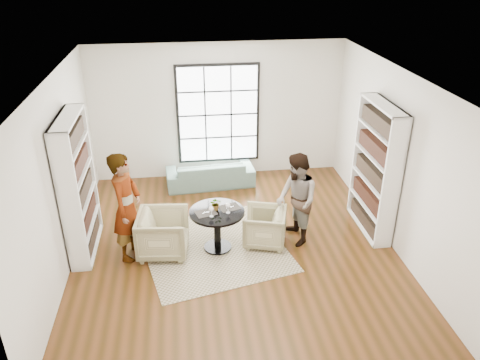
{
  "coord_description": "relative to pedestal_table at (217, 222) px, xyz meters",
  "views": [
    {
      "loc": [
        -0.8,
        -6.83,
        4.72
      ],
      "look_at": [
        0.15,
        0.4,
        1.1
      ],
      "focal_mm": 35.0,
      "sensor_mm": 36.0,
      "label": 1
    }
  ],
  "objects": [
    {
      "name": "armchair_right",
      "position": [
        0.83,
        0.06,
        -0.21
      ],
      "size": [
        0.89,
        0.88,
        0.66
      ],
      "primitive_type": "imported",
      "rotation": [
        0.0,
        0.0,
        -1.85
      ],
      "color": "tan",
      "rests_on": "ground"
    },
    {
      "name": "cutlery_left",
      "position": [
        -0.19,
        -0.04,
        0.22
      ],
      "size": [
        0.2,
        0.25,
        0.01
      ],
      "primitive_type": null,
      "rotation": [
        0.0,
        0.0,
        0.3
      ],
      "color": "silver",
      "rests_on": "placemat_left"
    },
    {
      "name": "person_left",
      "position": [
        -1.47,
        -0.0,
        0.4
      ],
      "size": [
        0.63,
        0.79,
        1.89
      ],
      "primitive_type": "imported",
      "rotation": [
        0.0,
        0.0,
        1.28
      ],
      "color": "gray",
      "rests_on": "ground"
    },
    {
      "name": "ground",
      "position": [
        0.3,
        0.02,
        -0.54
      ],
      "size": [
        6.0,
        6.0,
        0.0
      ],
      "primitive_type": "plane",
      "color": "#583014"
    },
    {
      "name": "rug",
      "position": [
        -0.07,
        0.02,
        -0.54
      ],
      "size": [
        2.81,
        2.81,
        0.01
      ],
      "primitive_type": "cube",
      "rotation": [
        0.0,
        0.0,
        0.23
      ],
      "color": "tan",
      "rests_on": "ground"
    },
    {
      "name": "armchair_left",
      "position": [
        -0.92,
        -0.0,
        -0.16
      ],
      "size": [
        0.92,
        0.9,
        0.76
      ],
      "primitive_type": "imported",
      "rotation": [
        0.0,
        0.0,
        1.47
      ],
      "color": "tan",
      "rests_on": "ground"
    },
    {
      "name": "wine_glass_left",
      "position": [
        -0.1,
        -0.16,
        0.34
      ],
      "size": [
        0.08,
        0.08,
        0.19
      ],
      "color": "silver",
      "rests_on": "pedestal_table"
    },
    {
      "name": "sofa",
      "position": [
        0.06,
        2.47,
        -0.27
      ],
      "size": [
        1.95,
        0.88,
        0.56
      ],
      "primitive_type": "imported",
      "rotation": [
        0.0,
        0.0,
        3.21
      ],
      "color": "gray",
      "rests_on": "ground"
    },
    {
      "name": "room_shell",
      "position": [
        0.3,
        0.57,
        0.71
      ],
      "size": [
        6.0,
        6.01,
        6.0
      ],
      "color": "silver",
      "rests_on": "ground"
    },
    {
      "name": "wine_glass_right",
      "position": [
        0.18,
        -0.08,
        0.34
      ],
      "size": [
        0.09,
        0.09,
        0.19
      ],
      "color": "silver",
      "rests_on": "pedestal_table"
    },
    {
      "name": "flower_centerpiece",
      "position": [
        -0.01,
        0.06,
        0.32
      ],
      "size": [
        0.21,
        0.19,
        0.22
      ],
      "primitive_type": "imported",
      "rotation": [
        0.0,
        0.0,
        -0.08
      ],
      "color": "gray",
      "rests_on": "pedestal_table"
    },
    {
      "name": "placemat_right",
      "position": [
        0.22,
        0.09,
        0.21
      ],
      "size": [
        0.4,
        0.35,
        0.01
      ],
      "primitive_type": "cube",
      "rotation": [
        0.0,
        0.0,
        0.3
      ],
      "color": "black",
      "rests_on": "pedestal_table"
    },
    {
      "name": "pedestal_table",
      "position": [
        0.0,
        0.0,
        0.0
      ],
      "size": [
        0.94,
        0.94,
        0.75
      ],
      "rotation": [
        0.0,
        0.0,
        0.3
      ],
      "color": "black",
      "rests_on": "ground"
    },
    {
      "name": "person_right",
      "position": [
        1.38,
        0.06,
        0.29
      ],
      "size": [
        0.75,
        0.9,
        1.66
      ],
      "primitive_type": "imported",
      "rotation": [
        0.0,
        0.0,
        -1.41
      ],
      "color": "gray",
      "rests_on": "ground"
    },
    {
      "name": "placemat_left",
      "position": [
        -0.19,
        -0.04,
        0.21
      ],
      "size": [
        0.4,
        0.35,
        0.01
      ],
      "primitive_type": "cube",
      "rotation": [
        0.0,
        0.0,
        0.3
      ],
      "color": "black",
      "rests_on": "pedestal_table"
    },
    {
      "name": "cutlery_right",
      "position": [
        0.22,
        0.09,
        0.22
      ],
      "size": [
        0.2,
        0.25,
        0.01
      ],
      "primitive_type": null,
      "rotation": [
        0.0,
        0.0,
        0.3
      ],
      "color": "silver",
      "rests_on": "placemat_right"
    }
  ]
}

